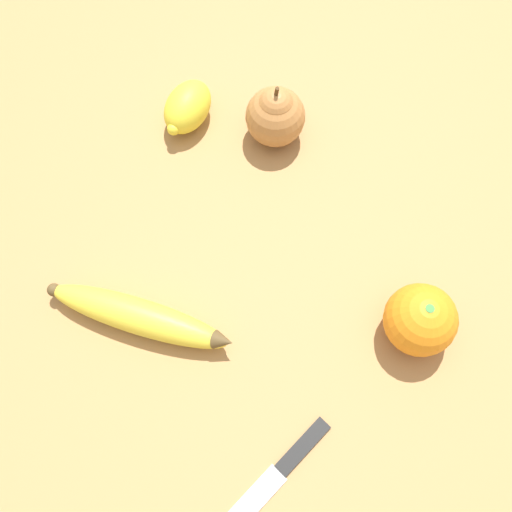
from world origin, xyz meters
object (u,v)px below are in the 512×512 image
at_px(paring_knife, 277,474).
at_px(banana, 140,317).
at_px(orange, 420,320).
at_px(lemon, 187,107).
at_px(pear, 275,115).

bearing_deg(paring_knife, banana, -2.67).
relative_size(orange, lemon, 0.88).
bearing_deg(pear, lemon, 119.11).
distance_m(orange, paring_knife, 0.22).
distance_m(lemon, paring_knife, 0.46).
distance_m(orange, lemon, 0.40).
relative_size(banana, pear, 2.28).
xyz_separation_m(orange, lemon, (0.05, 0.39, -0.01)).
xyz_separation_m(orange, pear, (0.10, 0.29, 0.00)).
relative_size(pear, paring_knife, 0.59).
xyz_separation_m(pear, paring_knife, (-0.32, -0.27, -0.04)).
relative_size(pear, lemon, 1.04).
distance_m(banana, pear, 0.30).
height_order(pear, paring_knife, pear).
bearing_deg(banana, orange, 15.67).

